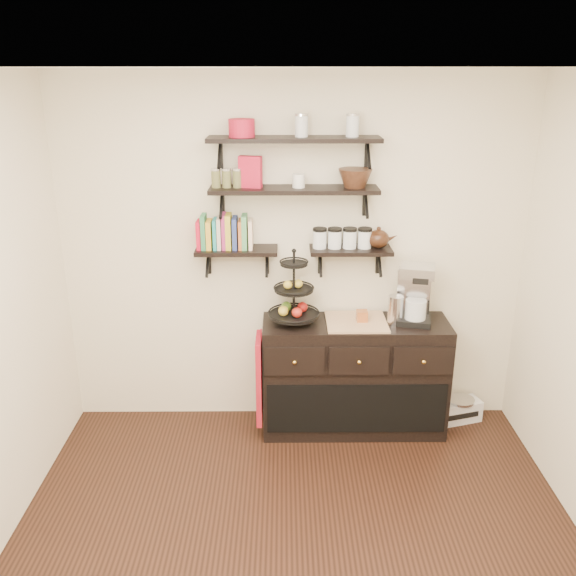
{
  "coord_description": "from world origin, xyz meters",
  "views": [
    {
      "loc": [
        -0.08,
        -2.68,
        2.7
      ],
      "look_at": [
        -0.05,
        1.15,
        1.31
      ],
      "focal_mm": 38.0,
      "sensor_mm": 36.0,
      "label": 1
    }
  ],
  "objects": [
    {
      "name": "candle",
      "position": [
        0.51,
        1.51,
        0.96
      ],
      "size": [
        0.08,
        0.08,
        0.08
      ],
      "primitive_type": "cube",
      "color": "#9C5024",
      "rests_on": "sideboard"
    },
    {
      "name": "recipe_box",
      "position": [
        -0.31,
        1.61,
        2.01
      ],
      "size": [
        0.17,
        0.1,
        0.22
      ],
      "primitive_type": "cube",
      "rotation": [
        0.0,
        0.0,
        -0.23
      ],
      "color": "#B61430",
      "rests_on": "shelf_mid"
    },
    {
      "name": "shelf_mid",
      "position": [
        0.0,
        1.62,
        1.88
      ],
      "size": [
        1.2,
        0.27,
        0.23
      ],
      "color": "black",
      "rests_on": "back_wall"
    },
    {
      "name": "sideboard",
      "position": [
        0.47,
        1.51,
        0.45
      ],
      "size": [
        1.4,
        0.5,
        0.92
      ],
      "color": "black",
      "rests_on": "floor"
    },
    {
      "name": "radio",
      "position": [
        1.35,
        1.6,
        0.1
      ],
      "size": [
        0.36,
        0.27,
        0.2
      ],
      "rotation": [
        0.0,
        0.0,
        0.29
      ],
      "color": "silver",
      "rests_on": "floor"
    },
    {
      "name": "red_pot",
      "position": [
        -0.36,
        1.61,
        2.31
      ],
      "size": [
        0.18,
        0.18,
        0.12
      ],
      "primitive_type": "cylinder",
      "color": "#B61430",
      "rests_on": "shelf_top"
    },
    {
      "name": "walnut_bowl",
      "position": [
        0.43,
        1.61,
        1.96
      ],
      "size": [
        0.24,
        0.24,
        0.13
      ],
      "primitive_type": null,
      "color": "black",
      "rests_on": "shelf_mid"
    },
    {
      "name": "apron",
      "position": [
        -0.26,
        1.41,
        0.49
      ],
      "size": [
        0.04,
        0.29,
        0.68
      ],
      "primitive_type": "cube",
      "color": "maroon",
      "rests_on": "sideboard"
    },
    {
      "name": "teapot",
      "position": [
        0.62,
        1.63,
        1.53
      ],
      "size": [
        0.25,
        0.21,
        0.16
      ],
      "primitive_type": null,
      "rotation": [
        0.0,
        0.0,
        0.23
      ],
      "color": "black",
      "rests_on": "shelf_low_right"
    },
    {
      "name": "fruit_stand",
      "position": [
        0.0,
        1.52,
        1.09
      ],
      "size": [
        0.38,
        0.38,
        0.55
      ],
      "rotation": [
        0.0,
        0.0,
        0.07
      ],
      "color": "black",
      "rests_on": "sideboard"
    },
    {
      "name": "shelf_low_right",
      "position": [
        0.42,
        1.63,
        1.43
      ],
      "size": [
        0.6,
        0.25,
        0.23
      ],
      "color": "black",
      "rests_on": "back_wall"
    },
    {
      "name": "ramekins",
      "position": [
        0.03,
        1.61,
        1.95
      ],
      "size": [
        0.09,
        0.09,
        0.1
      ],
      "primitive_type": "cylinder",
      "color": "white",
      "rests_on": "shelf_mid"
    },
    {
      "name": "ceiling",
      "position": [
        0.0,
        0.0,
        2.7
      ],
      "size": [
        3.5,
        3.5,
        0.02
      ],
      "primitive_type": "cube",
      "color": "white",
      "rests_on": "back_wall"
    },
    {
      "name": "glass_canisters",
      "position": [
        0.36,
        1.63,
        1.51
      ],
      "size": [
        0.43,
        0.1,
        0.13
      ],
      "color": "silver",
      "rests_on": "shelf_low_right"
    },
    {
      "name": "shelf_top",
      "position": [
        0.0,
        1.62,
        2.23
      ],
      "size": [
        1.2,
        0.27,
        0.23
      ],
      "color": "black",
      "rests_on": "back_wall"
    },
    {
      "name": "thermal_carafe",
      "position": [
        0.75,
        1.49,
        1.01
      ],
      "size": [
        0.11,
        0.11,
        0.22
      ],
      "primitive_type": "cylinder",
      "color": "silver",
      "rests_on": "sideboard"
    },
    {
      "name": "back_wall",
      "position": [
        0.0,
        1.75,
        1.35
      ],
      "size": [
        3.5,
        0.02,
        2.7
      ],
      "primitive_type": "cube",
      "color": "white",
      "rests_on": "ground"
    },
    {
      "name": "shelf_low_left",
      "position": [
        -0.42,
        1.63,
        1.43
      ],
      "size": [
        0.6,
        0.25,
        0.23
      ],
      "color": "black",
      "rests_on": "back_wall"
    },
    {
      "name": "coffee_maker",
      "position": [
        0.9,
        1.55,
        1.11
      ],
      "size": [
        0.29,
        0.28,
        0.45
      ],
      "rotation": [
        0.0,
        0.0,
        -0.23
      ],
      "color": "black",
      "rests_on": "sideboard"
    },
    {
      "name": "floor",
      "position": [
        0.0,
        0.0,
        0.0
      ],
      "size": [
        3.5,
        3.5,
        0.0
      ],
      "primitive_type": "plane",
      "color": "black",
      "rests_on": "ground"
    },
    {
      "name": "cookbooks",
      "position": [
        -0.49,
        1.63,
        1.57
      ],
      "size": [
        0.4,
        0.15,
        0.26
      ],
      "color": "red",
      "rests_on": "shelf_low_left"
    }
  ]
}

